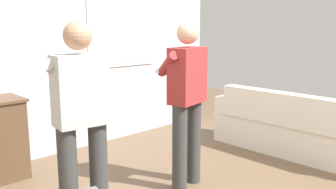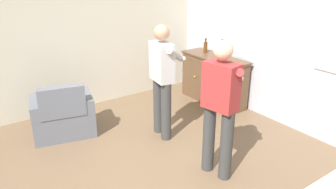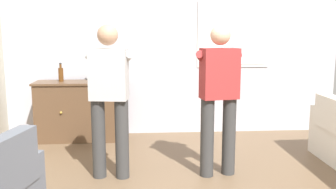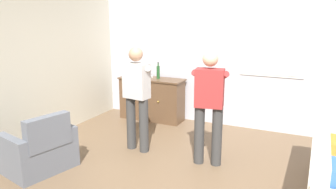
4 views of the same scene
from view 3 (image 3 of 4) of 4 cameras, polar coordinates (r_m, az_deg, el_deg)
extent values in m
cube|color=silver|center=(5.91, 0.99, 7.57)|extent=(5.20, 0.12, 2.80)
cube|color=silver|center=(5.99, 9.93, 8.97)|extent=(1.13, 0.02, 1.01)
cube|color=white|center=(5.99, 9.94, 8.97)|extent=(1.05, 0.03, 0.93)
cube|color=silver|center=(5.48, 23.70, -4.83)|extent=(0.55, 0.18, 0.64)
cube|color=slate|center=(3.08, -23.18, -9.79)|extent=(0.28, 0.66, 0.45)
cube|color=slate|center=(3.63, -23.14, -12.34)|extent=(0.65, 0.26, 0.60)
cube|color=brown|center=(5.72, -12.89, -2.59)|extent=(1.32, 0.44, 0.85)
cube|color=brown|center=(5.64, -13.06, 1.79)|extent=(1.36, 0.48, 0.03)
sphere|color=#B79338|center=(5.53, -15.99, -2.67)|extent=(0.04, 0.04, 0.04)
sphere|color=#B79338|center=(5.45, -10.53, -2.65)|extent=(0.04, 0.04, 0.04)
cylinder|color=#1E4C23|center=(5.64, -11.69, 3.30)|extent=(0.07, 0.07, 0.26)
cylinder|color=#1E4C23|center=(5.62, -11.75, 4.92)|extent=(0.03, 0.03, 0.06)
cylinder|color=#262626|center=(5.62, -11.76, 5.31)|extent=(0.03, 0.03, 0.02)
cylinder|color=#593314|center=(5.72, -16.01, 2.92)|extent=(0.07, 0.07, 0.20)
cylinder|color=#593314|center=(5.70, -16.07, 4.20)|extent=(0.03, 0.03, 0.06)
cylinder|color=#262626|center=(5.70, -16.08, 4.57)|extent=(0.04, 0.04, 0.02)
cylinder|color=#383838|center=(4.22, -10.52, -6.64)|extent=(0.15, 0.15, 0.88)
cylinder|color=#383838|center=(4.16, -7.03, -6.77)|extent=(0.15, 0.15, 0.88)
cube|color=#B7B7B7|center=(4.05, -9.04, 3.05)|extent=(0.43, 0.27, 0.55)
sphere|color=tan|center=(4.02, -9.20, 8.94)|extent=(0.22, 0.22, 0.22)
cylinder|color=#B7B7B7|center=(4.22, -10.12, 4.79)|extent=(0.37, 0.38, 0.29)
cylinder|color=#B7B7B7|center=(4.17, -7.04, 4.81)|extent=(0.28, 0.43, 0.29)
cube|color=white|center=(4.36, -8.11, 3.86)|extent=(0.15, 0.06, 0.04)
cylinder|color=#383838|center=(4.20, 5.98, -6.59)|extent=(0.15, 0.15, 0.88)
cylinder|color=#383838|center=(4.30, 9.26, -6.30)|extent=(0.15, 0.15, 0.88)
cube|color=#9E2D2D|center=(4.11, 7.86, 3.18)|extent=(0.43, 0.29, 0.55)
sphere|color=#D8AD8C|center=(4.08, 7.99, 8.97)|extent=(0.22, 0.22, 0.22)
cylinder|color=#9E2D2D|center=(4.21, 5.62, 4.88)|extent=(0.27, 0.43, 0.29)
cylinder|color=#9E2D2D|center=(4.29, 8.52, 4.91)|extent=(0.38, 0.37, 0.29)
cube|color=white|center=(4.40, 6.31, 3.96)|extent=(0.15, 0.07, 0.04)
camera|label=1|loc=(2.38, -55.12, 6.79)|focal=40.00mm
camera|label=2|loc=(3.75, 63.61, 17.17)|focal=35.00mm
camera|label=4|loc=(2.31, 96.75, 13.38)|focal=35.00mm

